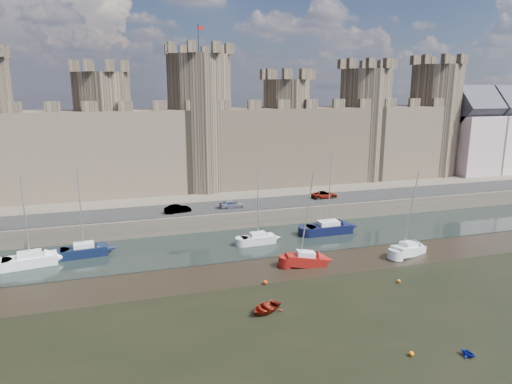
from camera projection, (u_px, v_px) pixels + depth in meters
ground at (285, 341)px, 37.14m from camera, size 160.00×160.00×0.00m
water_channel at (221, 245)px, 59.51m from camera, size 160.00×12.00×0.08m
quay at (182, 182)px, 92.79m from camera, size 160.00×60.00×2.50m
road at (206, 208)px, 68.26m from camera, size 160.00×7.00×0.10m
castle at (186, 137)px, 79.07m from camera, size 108.50×11.00×29.00m
car_1 at (178, 209)px, 65.47m from camera, size 3.93×1.97×1.24m
car_2 at (232, 205)px, 68.14m from camera, size 3.90×1.64×1.12m
car_3 at (325, 195)px, 74.12m from camera, size 4.24×1.97×1.18m
sailboat_0 at (30, 260)px, 52.48m from camera, size 6.02×3.10×10.73m
sailboat_1 at (84, 250)px, 55.49m from camera, size 5.45×2.50×10.62m
sailboat_2 at (258, 238)px, 59.94m from camera, size 4.56×1.96×9.67m
sailboat_3 at (328, 228)px, 64.15m from camera, size 6.49×2.53×11.37m
sailboat_4 at (306, 259)px, 52.73m from camera, size 4.87×2.47×10.89m
sailboat_5 at (408, 249)px, 56.09m from camera, size 5.24×3.46×10.54m
dinghy_4 at (266, 309)px, 41.90m from camera, size 4.18×3.88×0.71m
dinghy_5 at (468, 353)px, 34.99m from camera, size 1.45×1.55×0.66m
buoy_1 at (265, 282)px, 47.80m from camera, size 0.46×0.46×0.46m
buoy_2 at (411, 354)px, 35.06m from camera, size 0.42×0.42×0.42m
buoy_3 at (399, 281)px, 48.19m from camera, size 0.38×0.38×0.38m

